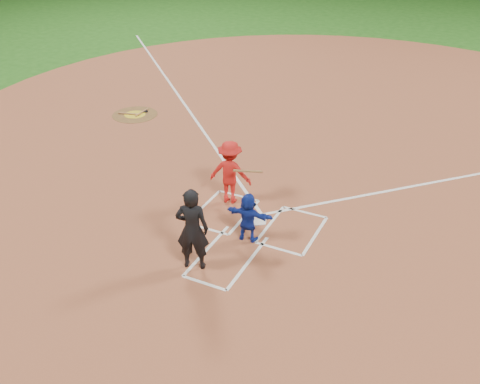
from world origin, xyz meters
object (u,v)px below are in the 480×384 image
at_px(batter_at_plate, 230,172).
at_px(home_plate, 257,220).
at_px(on_deck_circle, 135,115).
at_px(catcher, 248,217).
at_px(umpire, 192,229).

bearing_deg(batter_at_plate, home_plate, -28.16).
bearing_deg(on_deck_circle, catcher, -36.68).
relative_size(home_plate, umpire, 0.30).
relative_size(catcher, batter_at_plate, 0.71).
relative_size(home_plate, catcher, 0.47).
bearing_deg(on_deck_circle, home_plate, -32.59).
distance_m(catcher, umpire, 1.68).
bearing_deg(on_deck_circle, batter_at_plate, -33.33).
height_order(umpire, batter_at_plate, umpire).
distance_m(on_deck_circle, umpire, 9.66).
xyz_separation_m(home_plate, catcher, (0.14, -0.86, 0.63)).
bearing_deg(home_plate, umpire, 77.77).
bearing_deg(batter_at_plate, umpire, -79.21).
height_order(home_plate, catcher, catcher).
bearing_deg(catcher, on_deck_circle, -40.29).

